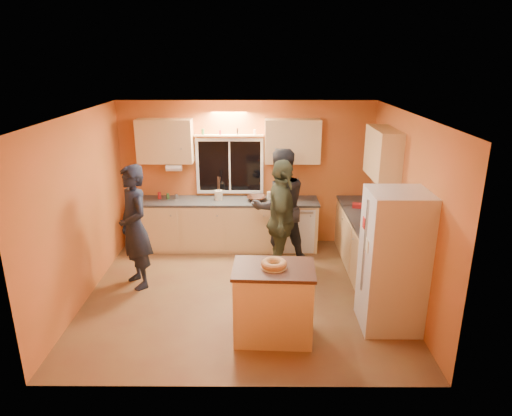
{
  "coord_description": "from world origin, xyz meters",
  "views": [
    {
      "loc": [
        0.21,
        -5.97,
        3.32
      ],
      "look_at": [
        0.18,
        0.4,
        1.19
      ],
      "focal_mm": 32.0,
      "sensor_mm": 36.0,
      "label": 1
    }
  ],
  "objects_px": {
    "person_center": "(280,207)",
    "island": "(273,302)",
    "person_left": "(135,227)",
    "refrigerator": "(393,261)",
    "person_right": "(281,221)"
  },
  "relations": [
    {
      "from": "island",
      "to": "person_right",
      "type": "relative_size",
      "value": 0.53
    },
    {
      "from": "refrigerator",
      "to": "person_right",
      "type": "xyz_separation_m",
      "value": [
        -1.33,
        1.29,
        0.05
      ]
    },
    {
      "from": "island",
      "to": "person_left",
      "type": "bearing_deg",
      "value": 148.66
    },
    {
      "from": "island",
      "to": "person_right",
      "type": "xyz_separation_m",
      "value": [
        0.16,
        1.57,
        0.47
      ]
    },
    {
      "from": "person_left",
      "to": "person_center",
      "type": "height_order",
      "value": "person_center"
    },
    {
      "from": "island",
      "to": "person_center",
      "type": "distance_m",
      "value": 2.24
    },
    {
      "from": "refrigerator",
      "to": "island",
      "type": "bearing_deg",
      "value": -169.54
    },
    {
      "from": "person_center",
      "to": "person_right",
      "type": "bearing_deg",
      "value": 76.51
    },
    {
      "from": "refrigerator",
      "to": "person_right",
      "type": "bearing_deg",
      "value": 135.76
    },
    {
      "from": "person_center",
      "to": "refrigerator",
      "type": "bearing_deg",
      "value": 111.31
    },
    {
      "from": "person_left",
      "to": "person_right",
      "type": "bearing_deg",
      "value": 60.83
    },
    {
      "from": "person_left",
      "to": "person_center",
      "type": "xyz_separation_m",
      "value": [
        2.17,
        0.83,
        0.04
      ]
    },
    {
      "from": "refrigerator",
      "to": "island",
      "type": "height_order",
      "value": "refrigerator"
    },
    {
      "from": "person_center",
      "to": "island",
      "type": "bearing_deg",
      "value": 72.06
    },
    {
      "from": "person_left",
      "to": "island",
      "type": "bearing_deg",
      "value": 21.06
    }
  ]
}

